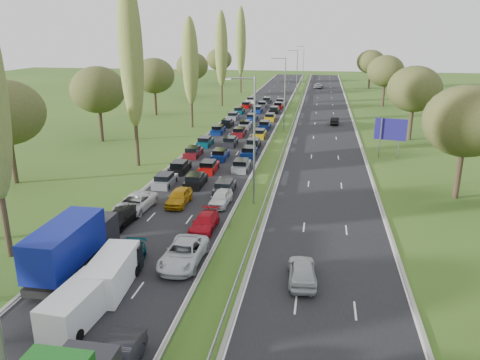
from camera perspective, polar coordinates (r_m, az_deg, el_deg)
The scene contains 23 objects.
ground at distance 80.50m, azimuth 5.47°, elevation 6.20°, with size 260.00×260.00×0.00m, color #2B5319.
near_carriageway at distance 83.70m, azimuth 0.96°, elevation 6.71°, with size 10.50×215.00×0.04m, color black.
far_carriageway at distance 82.74m, azimuth 10.30°, elevation 6.31°, with size 10.50×215.00×0.04m, color black.
central_reservation at distance 82.85m, azimuth 5.62°, elevation 6.90°, with size 2.36×215.00×0.32m.
lamp_columns at distance 77.58m, azimuth 5.47°, elevation 10.27°, with size 0.18×140.18×12.00m.
poplar_row at distance 70.48m, azimuth -8.57°, elevation 14.65°, with size 2.80×127.80×22.44m.
woodland_left at distance 69.85m, azimuth -18.18°, elevation 10.09°, with size 8.00×166.00×11.10m.
woodland_right at distance 67.29m, azimuth 21.72°, elevation 9.47°, with size 8.00×153.00×11.10m.
traffic_queue_fill at distance 78.72m, azimuth 0.37°, elevation 6.35°, with size 9.10×68.88×0.80m.
near_car_2 at distance 44.00m, azimuth -12.65°, elevation -2.71°, with size 2.49×5.41×1.50m, color silver.
near_car_3 at distance 41.04m, azimuth -14.44°, elevation -4.43°, with size 1.94×4.77×1.38m, color black.
near_car_7 at distance 33.78m, azimuth -13.85°, elevation -9.35°, with size 1.86×4.58×1.33m, color #054150.
near_car_8 at distance 44.80m, azimuth -7.46°, elevation -2.05°, with size 1.78×4.42×1.51m, color #B27C0B.
near_car_10 at distance 33.60m, azimuth -6.92°, elevation -8.86°, with size 2.59×5.62×1.56m, color silver.
near_car_11 at distance 38.89m, azimuth -4.36°, elevation -5.19°, with size 1.85×4.55×1.32m, color #B10A17.
near_car_12 at distance 44.35m, azimuth -2.37°, elevation -2.19°, with size 1.67×4.14×1.41m, color silver.
far_car_0 at distance 31.39m, azimuth 7.60°, elevation -10.92°, with size 1.82×4.52×1.54m, color #ABB0B5.
far_car_1 at distance 85.94m, azimuth 11.48°, elevation 7.11°, with size 1.41×4.04×1.33m, color black.
far_car_2 at distance 143.26m, azimuth 9.59°, elevation 11.29°, with size 2.55×5.53×1.54m, color gray.
blue_lorry at distance 33.77m, azimuth -19.68°, elevation -7.49°, with size 2.50×9.00×3.80m.
white_van_front at distance 28.78m, azimuth -18.95°, elevation -14.00°, with size 2.03×5.18×2.08m.
white_van_rear at distance 31.53m, azimuth -15.16°, elevation -10.61°, with size 2.13×5.42×2.18m.
direction_sign at distance 63.56m, azimuth 17.87°, elevation 5.69°, with size 3.93×0.92×5.20m.
Camera 1 is at (10.39, 1.25, 15.64)m, focal length 35.00 mm.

